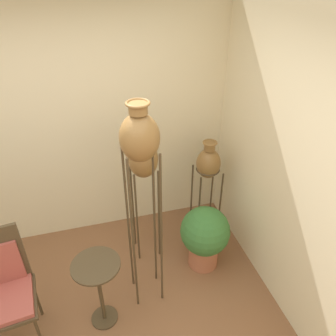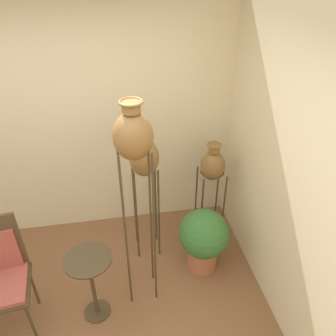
# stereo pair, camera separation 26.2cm
# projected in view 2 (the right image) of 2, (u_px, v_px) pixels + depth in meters

# --- Properties ---
(wall_back) EXTENTS (7.52, 0.06, 2.70)m
(wall_back) POSITION_uv_depth(u_px,v_px,m) (70.00, 123.00, 3.44)
(wall_back) COLOR beige
(wall_back) RESTS_ON ground_plane
(wall_right) EXTENTS (0.06, 7.52, 2.70)m
(wall_right) POSITION_uv_depth(u_px,v_px,m) (321.00, 213.00, 2.22)
(wall_right) COLOR beige
(wall_right) RESTS_ON ground_plane
(vase_stand_tall) EXTENTS (0.30, 0.30, 1.99)m
(vase_stand_tall) POSITION_uv_depth(u_px,v_px,m) (133.00, 142.00, 2.40)
(vase_stand_tall) COLOR #473823
(vase_stand_tall) RESTS_ON ground_plane
(vase_stand_medium) EXTENTS (0.29, 0.29, 1.47)m
(vase_stand_medium) POSITION_uv_depth(u_px,v_px,m) (144.00, 160.00, 3.14)
(vase_stand_medium) COLOR #473823
(vase_stand_medium) RESTS_ON ground_plane
(vase_stand_short) EXTENTS (0.28, 0.28, 1.19)m
(vase_stand_short) POSITION_uv_depth(u_px,v_px,m) (213.00, 167.00, 3.54)
(vase_stand_short) COLOR #473823
(vase_stand_short) RESTS_ON ground_plane
(side_table) EXTENTS (0.40, 0.40, 0.73)m
(side_table) POSITION_uv_depth(u_px,v_px,m) (91.00, 275.00, 2.81)
(side_table) COLOR #473823
(side_table) RESTS_ON ground_plane
(potted_plant) EXTENTS (0.51, 0.51, 0.72)m
(potted_plant) POSITION_uv_depth(u_px,v_px,m) (204.00, 238.00, 3.33)
(potted_plant) COLOR #B26647
(potted_plant) RESTS_ON ground_plane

